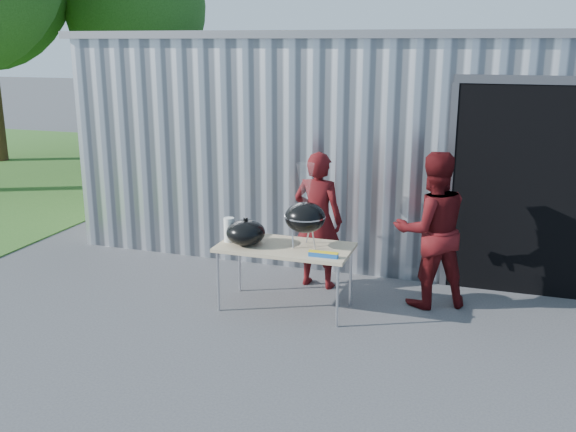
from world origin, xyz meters
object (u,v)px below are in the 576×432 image
(folding_table, at_px, (285,249))
(kettle_grill, at_px, (305,211))
(person_cook, at_px, (318,220))
(person_bystander, at_px, (431,230))

(folding_table, bearing_deg, kettle_grill, 8.21)
(kettle_grill, distance_m, person_cook, 0.83)
(folding_table, height_order, person_cook, person_cook)
(kettle_grill, height_order, person_bystander, person_bystander)
(folding_table, relative_size, kettle_grill, 1.59)
(folding_table, xyz_separation_m, person_bystander, (1.54, 0.63, 0.19))
(folding_table, bearing_deg, person_cook, 78.65)
(kettle_grill, xyz_separation_m, person_bystander, (1.32, 0.60, -0.27))
(folding_table, bearing_deg, person_bystander, 22.28)
(folding_table, distance_m, person_bystander, 1.68)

